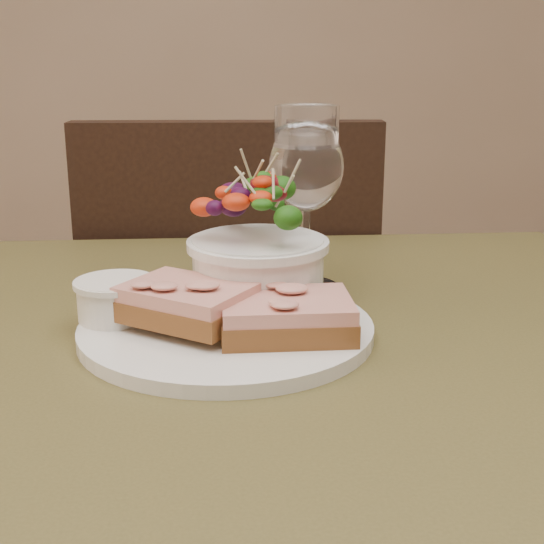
{
  "coord_description": "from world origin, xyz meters",
  "views": [
    {
      "loc": [
        -0.04,
        -0.59,
        0.99
      ],
      "look_at": [
        0.0,
        0.03,
        0.81
      ],
      "focal_mm": 50.0,
      "sensor_mm": 36.0,
      "label": 1
    }
  ],
  "objects": [
    {
      "name": "sandwich_back",
      "position": [
        -0.07,
        0.03,
        0.78
      ],
      "size": [
        0.13,
        0.12,
        0.03
      ],
      "rotation": [
        0.0,
        0.0,
        -0.6
      ],
      "color": "#512F15",
      "rests_on": "dinner_plate"
    },
    {
      "name": "cafe_table",
      "position": [
        0.0,
        0.0,
        0.65
      ],
      "size": [
        0.8,
        0.8,
        0.75
      ],
      "color": "#48411F",
      "rests_on": "ground"
    },
    {
      "name": "garnish",
      "position": [
        -0.11,
        0.11,
        0.77
      ],
      "size": [
        0.05,
        0.04,
        0.02
      ],
      "color": "#133509",
      "rests_on": "dinner_plate"
    },
    {
      "name": "dinner_plate",
      "position": [
        -0.04,
        0.04,
        0.76
      ],
      "size": [
        0.26,
        0.26,
        0.01
      ],
      "primitive_type": "cylinder",
      "color": "white",
      "rests_on": "cafe_table"
    },
    {
      "name": "salad_bowl",
      "position": [
        -0.01,
        0.09,
        0.82
      ],
      "size": [
        0.12,
        0.12,
        0.13
      ],
      "color": "white",
      "rests_on": "dinner_plate"
    },
    {
      "name": "chair_far",
      "position": [
        -0.02,
        0.61,
        0.29
      ],
      "size": [
        0.44,
        0.44,
        0.9
      ],
      "rotation": [
        0.0,
        0.0,
        3.1
      ],
      "color": "black",
      "rests_on": "ground"
    },
    {
      "name": "sandwich_front",
      "position": [
        0.01,
        0.01,
        0.78
      ],
      "size": [
        0.11,
        0.08,
        0.03
      ],
      "rotation": [
        0.0,
        0.0,
        0.01
      ],
      "color": "#512F15",
      "rests_on": "dinner_plate"
    },
    {
      "name": "wine_glass",
      "position": [
        0.05,
        0.17,
        0.87
      ],
      "size": [
        0.08,
        0.08,
        0.18
      ],
      "color": "white",
      "rests_on": "cafe_table"
    },
    {
      "name": "ramekin",
      "position": [
        -0.13,
        0.06,
        0.78
      ],
      "size": [
        0.07,
        0.07,
        0.04
      ],
      "color": "white",
      "rests_on": "dinner_plate"
    }
  ]
}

